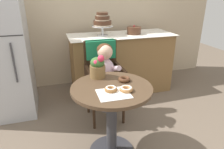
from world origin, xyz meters
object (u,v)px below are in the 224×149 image
flower_vase (98,66)px  donut_mid (124,79)px  donut_side (126,89)px  tiered_cake_stand (102,21)px  wicker_chair (102,68)px  seated_child (106,69)px  cafe_table (112,108)px  refrigerator (0,50)px  donut_front (111,89)px  round_layer_cake (134,30)px

flower_vase → donut_mid: bearing=-37.5°
donut_side → tiered_cake_stand: size_ratio=0.35×
wicker_chair → tiered_cake_stand: bearing=78.7°
flower_vase → seated_child: bearing=61.2°
cafe_table → seated_child: size_ratio=0.99×
tiered_cake_stand → donut_side: bearing=-96.8°
wicker_chair → donut_side: (-0.01, -0.82, 0.10)m
wicker_chair → refrigerator: 1.23m
donut_side → refrigerator: bearing=133.1°
donut_mid → flower_vase: 0.28m
cafe_table → seated_child: 0.57m
flower_vase → wicker_chair: bearing=70.2°
donut_front → cafe_table: bearing=69.4°
cafe_table → flower_vase: (-0.07, 0.24, 0.32)m
donut_mid → refrigerator: size_ratio=0.07×
round_layer_cake → refrigerator: refrigerator is taller
seated_child → round_layer_cake: (0.64, 0.73, 0.28)m
flower_vase → tiered_cake_stand: tiered_cake_stand is taller
donut_front → seated_child: bearing=78.3°
wicker_chair → tiered_cake_stand: size_ratio=2.94×
wicker_chair → refrigerator: size_ratio=0.56×
donut_side → flower_vase: 0.41m
cafe_table → flower_vase: bearing=105.0°
seated_child → donut_mid: seated_child is taller
seated_child → round_layer_cake: bearing=49.0°
tiered_cake_stand → round_layer_cake: bearing=-3.2°
donut_side → seated_child: bearing=89.5°
round_layer_cake → wicker_chair: bearing=-137.8°
round_layer_cake → donut_mid: bearing=-116.2°
donut_side → flower_vase: bearing=113.4°
seated_child → tiered_cake_stand: size_ratio=2.24×
seated_child → flower_vase: bearing=-118.8°
seated_child → donut_mid: size_ratio=6.42×
seated_child → donut_side: seated_child is taller
wicker_chair → seated_child: seated_child is taller
cafe_table → tiered_cake_stand: tiered_cake_stand is taller
donut_mid → donut_front: bearing=-137.5°
seated_child → flower_vase: 0.37m
donut_front → tiered_cake_stand: 1.46m
cafe_table → seated_child: (0.10, 0.54, 0.17)m
seated_child → donut_front: 0.64m
donut_side → refrigerator: (-1.14, 1.22, 0.11)m
cafe_table → donut_side: donut_side is taller
round_layer_cake → tiered_cake_stand: bearing=176.8°
wicker_chair → donut_mid: bearing=-81.5°
seated_child → tiered_cake_stand: 0.88m
donut_mid → round_layer_cake: size_ratio=0.55×
cafe_table → tiered_cake_stand: size_ratio=2.22×
donut_front → tiered_cake_stand: bearing=78.0°
cafe_table → donut_mid: (0.15, 0.08, 0.23)m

